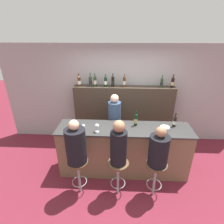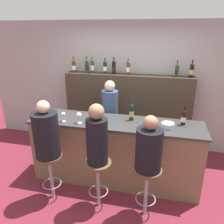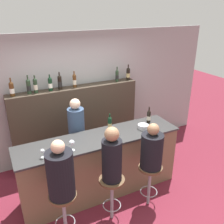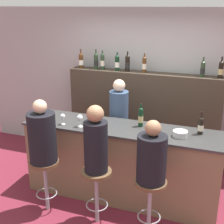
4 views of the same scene
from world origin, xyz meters
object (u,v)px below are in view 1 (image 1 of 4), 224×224
wine_glass_1 (83,126)px  wine_bottle_counter_1 (175,121)px  guest_seated_middle (119,145)px  wine_bottle_backbar_2 (95,81)px  bar_stool_middle (118,170)px  wine_bottle_backbar_7 (173,82)px  wine_glass_0 (75,127)px  metal_bowl (165,128)px  wine_bottle_backbar_0 (79,81)px  bar_stool_left (78,168)px  wine_glass_2 (97,126)px  guest_seated_left (76,145)px  wine_bottle_counter_0 (136,119)px  wine_bottle_backbar_6 (162,82)px  bartender (114,128)px  wine_bottle_backbar_4 (113,81)px  bar_stool_right (156,171)px  wine_bottle_backbar_5 (124,81)px  wine_bottle_backbar_3 (106,81)px  guest_seated_right (159,149)px  wine_bottle_backbar_1 (90,81)px

wine_glass_1 → wine_bottle_counter_1: bearing=9.3°
wine_bottle_counter_1 → guest_seated_middle: size_ratio=0.36×
wine_bottle_backbar_2 → bar_stool_middle: 2.22m
wine_bottle_backbar_7 → wine_glass_0: wine_bottle_backbar_7 is taller
metal_bowl → wine_bottle_backbar_0: bearing=147.8°
wine_glass_0 → bar_stool_left: bearing=-75.8°
wine_glass_0 → metal_bowl: 1.74m
wine_glass_1 → wine_glass_2: 0.26m
guest_seated_left → bar_stool_middle: bearing=0.0°
wine_bottle_backbar_2 → wine_glass_2: 1.45m
wine_bottle_counter_0 → wine_bottle_backbar_6: bearing=56.9°
wine_bottle_backbar_0 → bar_stool_middle: wine_bottle_backbar_0 is taller
wine_bottle_counter_0 → wine_bottle_backbar_7: bearing=47.9°
metal_bowl → bartender: (-1.01, 0.58, -0.37)m
wine_bottle_backbar_0 → bar_stool_left: size_ratio=0.44×
wine_bottle_backbar_0 → wine_bottle_backbar_4: wine_bottle_backbar_4 is taller
wine_bottle_backbar_2 → guest_seated_left: bearing=-93.4°
wine_bottle_counter_0 → wine_glass_2: size_ratio=1.86×
metal_bowl → bar_stool_left: size_ratio=0.25×
bar_stool_right → bar_stool_left: bearing=180.0°
wine_bottle_backbar_5 → wine_bottle_counter_0: bearing=-76.9°
wine_glass_1 → guest_seated_middle: guest_seated_middle is taller
wine_bottle_backbar_3 → wine_glass_0: 1.52m
wine_bottle_counter_1 → bar_stool_right: 1.08m
wine_bottle_backbar_0 → wine_bottle_backbar_6: wine_bottle_backbar_0 is taller
wine_bottle_counter_1 → wine_bottle_backbar_5: (-1.02, 1.03, 0.53)m
wine_glass_0 → bartender: size_ratio=0.09×
wine_bottle_backbar_2 → wine_bottle_backbar_5: bearing=-0.0°
guest_seated_middle → bar_stool_right: size_ratio=1.14×
bar_stool_middle → guest_seated_right: (0.67, 0.00, 0.47)m
bar_stool_left → bartender: (0.62, 1.17, 0.18)m
wine_bottle_backbar_3 → metal_bowl: (1.25, -1.20, -0.61)m
wine_bottle_backbar_3 → wine_bottle_backbar_5: bearing=0.0°
guest_seated_left → wine_bottle_counter_1: bearing=22.2°
wine_glass_1 → bar_stool_left: 0.77m
wine_bottle_backbar_2 → bartender: 1.27m
wine_bottle_backbar_1 → wine_bottle_backbar_7: size_ratio=1.04×
bar_stool_right → wine_bottle_backbar_3: bearing=120.0°
wine_bottle_counter_1 → wine_bottle_backbar_3: (-1.48, 1.03, 0.53)m
bar_stool_right → wine_bottle_backbar_5: bearing=107.8°
wine_bottle_counter_0 → wine_bottle_backbar_4: wine_bottle_backbar_4 is taller
wine_bottle_counter_0 → guest_seated_left: guest_seated_left is taller
bar_stool_left → bar_stool_middle: (0.73, 0.00, 0.00)m
guest_seated_left → wine_bottle_backbar_5: bearing=65.2°
wine_bottle_counter_1 → wine_glass_2: bearing=-169.1°
bar_stool_right → wine_bottle_backbar_6: bearing=79.2°
bartender → bar_stool_right: bearing=-56.1°
wine_bottle_backbar_7 → wine_glass_2: size_ratio=1.88×
wine_bottle_backbar_4 → guest_seated_middle: wine_bottle_backbar_4 is taller
wine_bottle_backbar_4 → metal_bowl: size_ratio=1.76×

